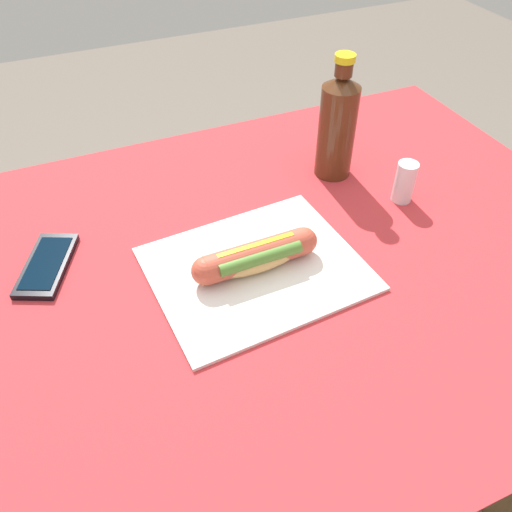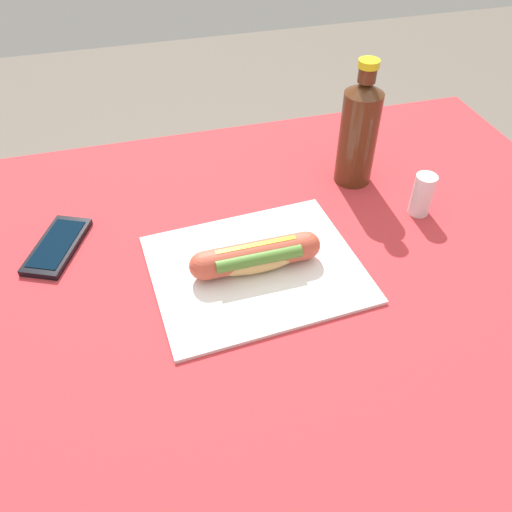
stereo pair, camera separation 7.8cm
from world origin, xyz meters
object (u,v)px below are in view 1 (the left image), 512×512
(cell_phone, at_px, (47,265))
(salt_shaker, at_px, (405,182))
(soda_bottle, at_px, (337,125))
(hot_dog, at_px, (256,256))

(cell_phone, height_order, salt_shaker, salt_shaker)
(soda_bottle, xyz_separation_m, salt_shaker, (-0.07, 0.12, -0.06))
(cell_phone, relative_size, salt_shaker, 2.02)
(soda_bottle, relative_size, salt_shaker, 3.04)
(hot_dog, bearing_deg, salt_shaker, -168.23)
(cell_phone, height_order, soda_bottle, soda_bottle)
(hot_dog, distance_m, cell_phone, 0.33)
(hot_dog, height_order, soda_bottle, soda_bottle)
(cell_phone, xyz_separation_m, soda_bottle, (-0.53, -0.06, 0.09))
(cell_phone, relative_size, soda_bottle, 0.67)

